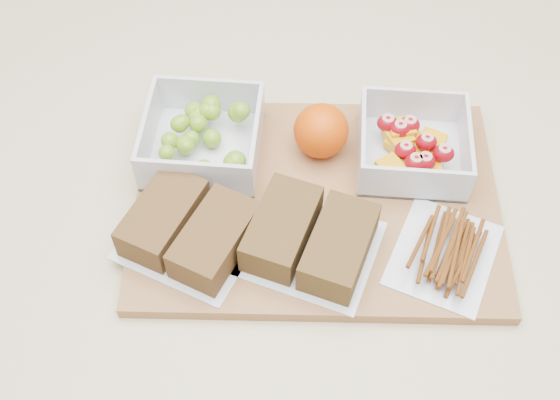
# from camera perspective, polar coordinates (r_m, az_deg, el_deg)

# --- Properties ---
(counter) EXTENTS (1.20, 0.90, 0.90)m
(counter) POSITION_cam_1_polar(r_m,az_deg,el_deg) (1.22, 0.70, -13.16)
(counter) COLOR beige
(counter) RESTS_ON ground
(cutting_board) EXTENTS (0.44, 0.33, 0.02)m
(cutting_board) POSITION_cam_1_polar(r_m,az_deg,el_deg) (0.82, 3.01, -0.16)
(cutting_board) COLOR #9E6E41
(cutting_board) RESTS_ON counter
(grape_container) EXTENTS (0.14, 0.14, 0.06)m
(grape_container) POSITION_cam_1_polar(r_m,az_deg,el_deg) (0.84, -6.13, 5.14)
(grape_container) COLOR silver
(grape_container) RESTS_ON cutting_board
(fruit_container) EXTENTS (0.13, 0.13, 0.05)m
(fruit_container) POSITION_cam_1_polar(r_m,az_deg,el_deg) (0.85, 10.70, 4.25)
(fruit_container) COLOR silver
(fruit_container) RESTS_ON cutting_board
(orange) EXTENTS (0.07, 0.07, 0.07)m
(orange) POSITION_cam_1_polar(r_m,az_deg,el_deg) (0.83, 3.36, 5.64)
(orange) COLOR #DF4B05
(orange) RESTS_ON cutting_board
(sandwich_bag_left) EXTENTS (0.17, 0.17, 0.04)m
(sandwich_bag_left) POSITION_cam_1_polar(r_m,az_deg,el_deg) (0.77, -7.40, -2.35)
(sandwich_bag_left) COLOR silver
(sandwich_bag_left) RESTS_ON cutting_board
(sandwich_bag_center) EXTENTS (0.17, 0.16, 0.04)m
(sandwich_bag_center) POSITION_cam_1_polar(r_m,az_deg,el_deg) (0.76, 2.47, -3.12)
(sandwich_bag_center) COLOR silver
(sandwich_bag_center) RESTS_ON cutting_board
(pretzel_bag) EXTENTS (0.14, 0.15, 0.03)m
(pretzel_bag) POSITION_cam_1_polar(r_m,az_deg,el_deg) (0.78, 13.32, -3.88)
(pretzel_bag) COLOR silver
(pretzel_bag) RESTS_ON cutting_board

